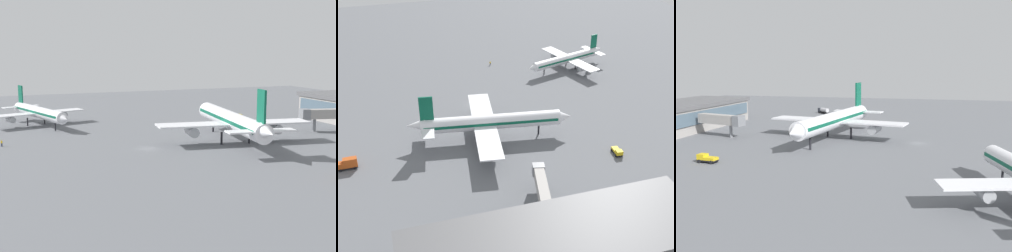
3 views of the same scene
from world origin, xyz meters
TOP-DOWN VIEW (x-y plane):
  - ground at (0.00, 0.00)m, footprint 288.00×288.00m
  - terminal_building at (-0.29, -77.94)m, footprint 65.71×21.55m
  - airplane_at_gate at (45.25, 20.74)m, footprint 38.10×31.19m
  - airplane_taxiing at (-0.10, -23.35)m, footprint 50.95×41.21m
  - pushback_tractor at (33.35, -43.44)m, footprint 2.51×4.54m
  - catering_truck at (-42.44, -27.72)m, footprint 5.63×2.28m
  - ground_crew_worker at (15.83, 33.54)m, footprint 0.57×0.44m
  - jet_bridge at (4.08, -57.12)m, footprint 6.60×16.54m

SIDE VIEW (x-z plane):
  - ground at x=0.00m, z-range 0.00..0.00m
  - ground_crew_worker at x=15.83m, z-range 0.01..1.68m
  - pushback_tractor at x=33.35m, z-range 0.02..1.92m
  - catering_truck at x=-42.44m, z-range 0.05..3.35m
  - airplane_at_gate at x=45.25m, z-range -1.62..10.23m
  - terminal_building at x=-0.29m, z-range 0.09..9.02m
  - jet_bridge at x=4.08m, z-range 1.75..8.49m
  - airplane_taxiing at x=-0.10m, z-range -2.12..13.41m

